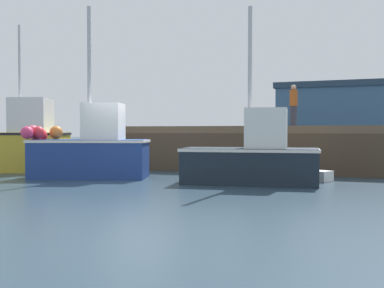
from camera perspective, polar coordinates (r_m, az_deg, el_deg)
name	(u,v)px	position (r m, az deg, el deg)	size (l,w,h in m)	color
ground	(134,181)	(14.07, -7.06, -4.55)	(120.00, 160.00, 0.10)	#283D4C
pier	(253,133)	(19.52, 7.47, 1.32)	(10.37, 8.29, 1.63)	brown
fishing_boat_near_left	(23,143)	(17.74, -19.97, 0.11)	(3.57, 2.47, 5.22)	gold
fishing_boat_near_right	(90,150)	(14.77, -12.39, -0.67)	(3.84, 2.51, 5.28)	navy
fishing_boat_mid	(253,157)	(12.94, 7.47, -1.53)	(3.90, 2.04, 4.85)	#19232D
rowboat	(299,174)	(14.38, 12.94, -3.63)	(2.03, 1.32, 0.34)	white
dockworker	(294,106)	(20.77, 12.29, 4.59)	(0.34, 0.34, 1.83)	#2D3342
warehouse	(337,116)	(43.00, 17.28, 3.34)	(9.96, 6.96, 5.56)	#385675
mooring_buoy_foreground	(63,170)	(15.22, -15.47, -3.02)	(0.48, 0.48, 0.54)	yellow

